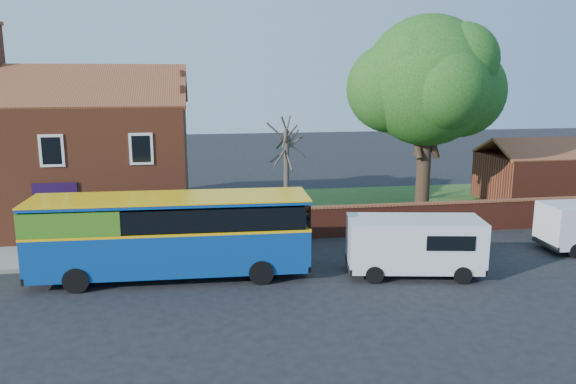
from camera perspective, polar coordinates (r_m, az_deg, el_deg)
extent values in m
plane|color=black|center=(21.07, -7.58, -10.59)|extent=(120.00, 120.00, 0.00)
cube|color=gray|center=(27.26, -22.96, -6.09)|extent=(18.00, 3.50, 0.12)
cube|color=slate|center=(25.65, -23.86, -7.24)|extent=(18.00, 0.15, 0.14)
cube|color=#426B28|center=(36.07, 12.78, -1.31)|extent=(26.00, 12.00, 0.04)
cube|color=brown|center=(32.04, -21.07, 2.47)|extent=(12.00, 8.00, 6.50)
cube|color=brown|center=(29.74, -22.44, 9.95)|extent=(12.30, 4.08, 2.16)
cube|color=brown|center=(33.66, -20.93, 10.17)|extent=(12.30, 4.08, 2.16)
cube|color=black|center=(27.96, -22.89, 3.89)|extent=(1.10, 0.06, 1.50)
cube|color=#4C0F19|center=(28.58, -22.35, -3.08)|extent=(0.95, 0.04, 2.10)
cube|color=silver|center=(28.58, -22.35, -2.97)|extent=(1.20, 0.06, 2.30)
cube|color=#1E0B30|center=(28.21, -22.62, 0.26)|extent=(2.00, 0.06, 0.60)
cube|color=maroon|center=(30.59, 17.04, -2.45)|extent=(22.00, 0.30, 1.50)
cube|color=brown|center=(30.41, 17.13, -0.99)|extent=(22.00, 0.38, 0.10)
cube|color=maroon|center=(40.03, 24.91, 1.32)|extent=(8.00, 5.00, 3.00)
cube|color=brown|center=(38.74, 26.20, 3.97)|extent=(8.20, 2.56, 1.24)
cube|color=brown|center=(40.78, 24.18, 4.47)|extent=(8.20, 2.56, 1.24)
cube|color=#0D3F90|center=(23.00, -11.68, -5.52)|extent=(10.92, 3.11, 1.72)
cube|color=yellow|center=(22.77, -11.77, -3.45)|extent=(10.94, 3.13, 0.10)
cube|color=black|center=(22.64, -11.82, -2.19)|extent=(10.48, 3.12, 0.86)
cube|color=#44861D|center=(23.21, -20.64, -2.36)|extent=(3.78, 2.88, 0.92)
cube|color=#0D3F90|center=(22.51, -11.88, -0.76)|extent=(10.92, 3.11, 0.14)
cube|color=yellow|center=(22.49, -11.89, -0.56)|extent=(10.96, 3.15, 0.06)
cylinder|color=black|center=(22.60, -20.72, -8.38)|extent=(0.98, 0.32, 0.97)
cylinder|color=black|center=(24.95, -19.39, -6.41)|extent=(0.98, 0.32, 0.97)
cylinder|color=black|center=(22.01, -2.73, -8.15)|extent=(0.98, 0.32, 0.97)
cylinder|color=black|center=(24.42, -3.21, -6.13)|extent=(0.98, 0.32, 0.97)
cube|color=silver|center=(23.31, 12.70, -5.09)|extent=(5.64, 3.06, 2.03)
cube|color=black|center=(23.83, 18.42, -4.24)|extent=(0.40, 1.80, 0.80)
cube|color=black|center=(24.25, 18.75, -7.03)|extent=(0.48, 2.12, 0.26)
cylinder|color=black|center=(22.38, 8.78, -8.30)|extent=(0.73, 0.34, 0.71)
cylinder|color=black|center=(24.27, 8.14, -6.67)|extent=(0.73, 0.34, 0.71)
cylinder|color=black|center=(23.10, 17.30, -8.07)|extent=(0.73, 0.34, 0.71)
cylinder|color=black|center=(24.93, 16.01, -6.52)|extent=(0.73, 0.34, 0.71)
cylinder|color=black|center=(28.18, 27.19, -5.32)|extent=(0.67, 0.23, 0.67)
cylinder|color=black|center=(29.68, 25.07, -4.31)|extent=(0.67, 0.23, 0.67)
cylinder|color=black|center=(33.90, 13.58, 1.86)|extent=(0.82, 0.82, 4.71)
sphere|color=#3C7E27|center=(33.43, 14.02, 10.90)|extent=(7.38, 7.38, 7.38)
sphere|color=#3C7E27|center=(34.71, 17.01, 9.74)|extent=(5.33, 5.33, 5.33)
sphere|color=#3C7E27|center=(33.30, 10.43, 10.34)|extent=(5.12, 5.12, 5.12)
cylinder|color=#4C4238|center=(30.27, -0.16, 1.44)|extent=(0.29, 0.29, 5.13)
cylinder|color=#4C4238|center=(30.00, -0.16, 4.89)|extent=(0.30, 2.50, 2.02)
cylinder|color=#4C4238|center=(30.02, -0.16, 4.54)|extent=(1.31, 1.85, 1.85)
cylinder|color=#4C4238|center=(29.98, -0.16, 5.24)|extent=(2.10, 0.96, 2.05)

